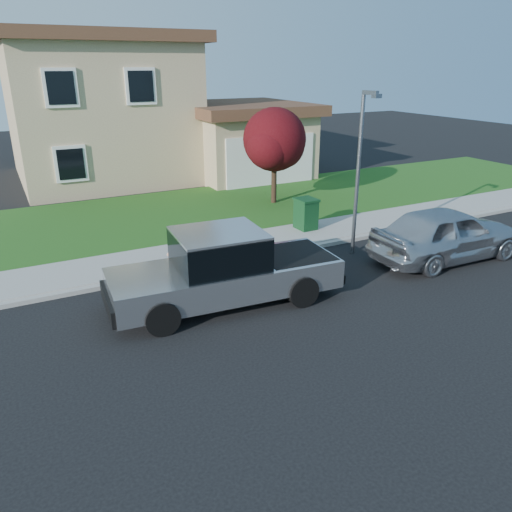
{
  "coord_description": "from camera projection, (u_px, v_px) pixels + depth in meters",
  "views": [
    {
      "loc": [
        -4.95,
        -9.46,
        5.5
      ],
      "look_at": [
        0.19,
        0.38,
        1.2
      ],
      "focal_mm": 35.0,
      "sensor_mm": 36.0,
      "label": 1
    }
  ],
  "objects": [
    {
      "name": "lawn",
      "position": [
        178.0,
        213.0,
        19.38
      ],
      "size": [
        40.0,
        7.0,
        0.1
      ],
      "primitive_type": "cube",
      "color": "#154C16",
      "rests_on": "ground"
    },
    {
      "name": "ground",
      "position": [
        256.0,
        309.0,
        11.94
      ],
      "size": [
        80.0,
        80.0,
        0.0
      ],
      "primitive_type": "plane",
      "color": "black",
      "rests_on": "ground"
    },
    {
      "name": "trash_bin",
      "position": [
        306.0,
        213.0,
        17.1
      ],
      "size": [
        0.67,
        0.77,
        1.06
      ],
      "rotation": [
        0.0,
        0.0,
        0.03
      ],
      "color": "#0F3718",
      "rests_on": "sidewalk"
    },
    {
      "name": "pickup_truck",
      "position": [
        224.0,
        270.0,
        11.95
      ],
      "size": [
        5.78,
        2.39,
        1.86
      ],
      "rotation": [
        0.0,
        0.0,
        -0.07
      ],
      "color": "black",
      "rests_on": "ground"
    },
    {
      "name": "sidewalk",
      "position": [
        226.0,
        248.0,
        15.66
      ],
      "size": [
        40.0,
        2.0,
        0.15
      ],
      "primitive_type": "cube",
      "color": "gray",
      "rests_on": "ground"
    },
    {
      "name": "curb",
      "position": [
        241.0,
        260.0,
        14.75
      ],
      "size": [
        40.0,
        0.2,
        0.12
      ],
      "primitive_type": "cube",
      "color": "gray",
      "rests_on": "ground"
    },
    {
      "name": "woman",
      "position": [
        177.0,
        260.0,
        12.68
      ],
      "size": [
        0.64,
        0.5,
        1.72
      ],
      "rotation": [
        0.0,
        0.0,
        3.38
      ],
      "color": "#E19B7B",
      "rests_on": "ground"
    },
    {
      "name": "house",
      "position": [
        128.0,
        113.0,
        24.91
      ],
      "size": [
        14.0,
        11.3,
        6.85
      ],
      "color": "tan",
      "rests_on": "ground"
    },
    {
      "name": "sedan",
      "position": [
        447.0,
        234.0,
        14.69
      ],
      "size": [
        4.84,
        2.07,
        1.63
      ],
      "primitive_type": "imported",
      "rotation": [
        0.0,
        0.0,
        1.54
      ],
      "color": "#B3B5BB",
      "rests_on": "ground"
    },
    {
      "name": "ornamental_tree",
      "position": [
        275.0,
        143.0,
        19.9
      ],
      "size": [
        2.79,
        2.52,
        3.83
      ],
      "color": "black",
      "rests_on": "lawn"
    },
    {
      "name": "street_lamp",
      "position": [
        360.0,
        165.0,
        14.47
      ],
      "size": [
        0.26,
        0.63,
        4.81
      ],
      "rotation": [
        0.0,
        0.0,
        0.12
      ],
      "color": "slate",
      "rests_on": "ground"
    }
  ]
}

